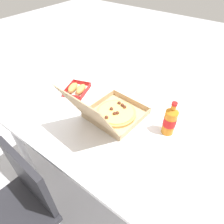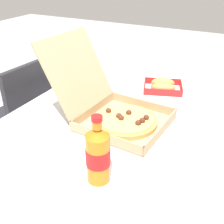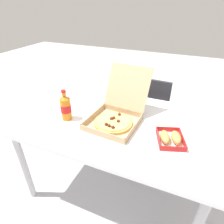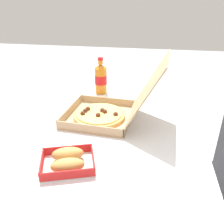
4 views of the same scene
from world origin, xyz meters
name	(u,v)px [view 2 (image 2 of 4)]	position (x,y,z in m)	size (l,w,h in m)	color
dining_table	(112,135)	(0.00, 0.00, 0.63)	(1.37, 0.86, 0.71)	white
chair	(22,117)	(0.13, 0.67, 0.48)	(0.42, 0.42, 0.83)	#232328
pizza_box_open	(116,111)	(0.00, -0.02, 0.75)	(0.36, 0.50, 0.33)	tan
bread_side_box	(163,86)	(0.38, -0.09, 0.73)	(0.20, 0.23, 0.06)	white
cola_bottle	(98,154)	(-0.33, -0.12, 0.80)	(0.07, 0.07, 0.22)	orange
paper_menu	(32,201)	(-0.50, 0.00, 0.71)	(0.21, 0.15, 0.00)	white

